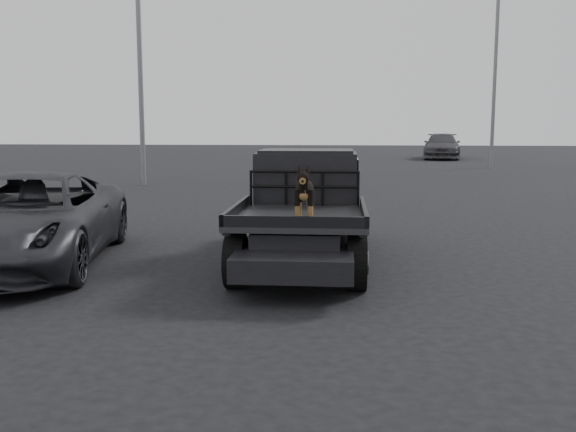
# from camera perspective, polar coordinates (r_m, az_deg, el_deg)

# --- Properties ---
(ground) EXTENTS (120.00, 120.00, 0.00)m
(ground) POSITION_cam_1_polar(r_m,az_deg,el_deg) (8.20, -0.55, -7.72)
(ground) COLOR black
(ground) RESTS_ON ground
(flatbed_ute) EXTENTS (2.00, 5.40, 0.92)m
(flatbed_ute) POSITION_cam_1_polar(r_m,az_deg,el_deg) (10.42, 1.37, -1.67)
(flatbed_ute) COLOR black
(flatbed_ute) RESTS_ON ground
(ute_cab) EXTENTS (1.72, 1.30, 0.88)m
(ute_cab) POSITION_cam_1_polar(r_m,az_deg,el_deg) (11.25, 1.68, 3.68)
(ute_cab) COLOR black
(ute_cab) RESTS_ON flatbed_ute
(headache_rack) EXTENTS (1.80, 0.08, 0.55)m
(headache_rack) POSITION_cam_1_polar(r_m,az_deg,el_deg) (10.52, 1.45, 2.46)
(headache_rack) COLOR black
(headache_rack) RESTS_ON flatbed_ute
(dog) EXTENTS (0.32, 0.60, 0.74)m
(dog) POSITION_cam_1_polar(r_m,az_deg,el_deg) (8.83, 1.48, 1.97)
(dog) COLOR black
(dog) RESTS_ON flatbed_ute
(parked_suv) EXTENTS (3.28, 5.61, 1.47)m
(parked_suv) POSITION_cam_1_polar(r_m,az_deg,el_deg) (10.99, -22.26, -0.33)
(parked_suv) COLOR #2F2F34
(parked_suv) RESTS_ON ground
(distant_car_b) EXTENTS (3.04, 5.80, 1.60)m
(distant_car_b) POSITION_cam_1_polar(r_m,az_deg,el_deg) (42.70, 13.51, 6.05)
(distant_car_b) COLOR #424146
(distant_car_b) RESTS_ON ground
(floodlight_mid) EXTENTS (1.08, 0.28, 13.10)m
(floodlight_mid) POSITION_cam_1_polar(r_m,az_deg,el_deg) (34.84, 18.10, 15.91)
(floodlight_mid) COLOR slate
(floodlight_mid) RESTS_ON ground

